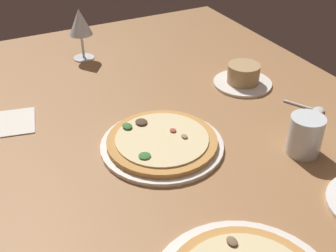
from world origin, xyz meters
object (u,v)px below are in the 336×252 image
spoon (313,109)px  ramekin_on_saucer (243,77)px  water_glass (305,137)px  wine_glass_far (80,24)px  pizza_main (162,143)px

spoon → ramekin_on_saucer: bearing=-158.4°
water_glass → wine_glass_far: bearing=-158.1°
wine_glass_far → water_glass: bearing=21.9°
water_glass → ramekin_on_saucer: bearing=168.3°
wine_glass_far → spoon: wine_glass_far is taller
pizza_main → spoon: bearing=85.4°
pizza_main → spoon: (3.35, 41.88, -0.74)cm
wine_glass_far → spoon: size_ratio=1.52×
pizza_main → wine_glass_far: (-54.33, -1.08, 10.33)cm
ramekin_on_saucer → water_glass: (32.58, -6.73, 1.51)cm
ramekin_on_saucer → water_glass: 33.30cm
ramekin_on_saucer → spoon: (20.13, 7.98, -1.98)cm
ramekin_on_saucer → water_glass: water_glass is taller
ramekin_on_saucer → spoon: ramekin_on_saucer is taller
wine_glass_far → spoon: bearing=36.7°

